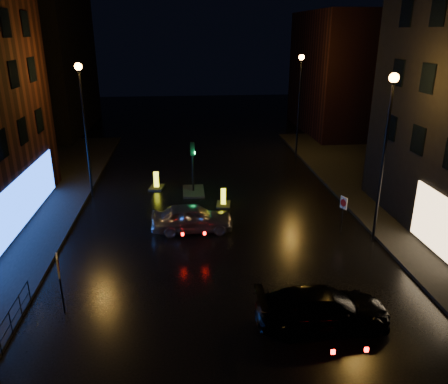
{
  "coord_description": "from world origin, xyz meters",
  "views": [
    {
      "loc": [
        -1.74,
        -13.4,
        10.15
      ],
      "look_at": [
        0.13,
        6.33,
        2.8
      ],
      "focal_mm": 35.0,
      "sensor_mm": 36.0,
      "label": 1
    }
  ],
  "objects_px": {
    "road_sign_right": "(343,206)",
    "bollard_near": "(223,202)",
    "road_sign_left": "(59,271)",
    "dark_sedan": "(323,308)",
    "traffic_signal": "(193,185)",
    "silver_hatchback": "(192,218)",
    "bollard_far": "(157,185)"
  },
  "relations": [
    {
      "from": "dark_sedan",
      "to": "road_sign_left",
      "type": "bearing_deg",
      "value": 80.12
    },
    {
      "from": "bollard_near",
      "to": "traffic_signal",
      "type": "bearing_deg",
      "value": 133.15
    },
    {
      "from": "traffic_signal",
      "to": "road_sign_right",
      "type": "distance_m",
      "value": 10.38
    },
    {
      "from": "road_sign_left",
      "to": "road_sign_right",
      "type": "height_order",
      "value": "road_sign_left"
    },
    {
      "from": "dark_sedan",
      "to": "bollard_far",
      "type": "xyz_separation_m",
      "value": [
        -6.77,
        15.48,
        -0.45
      ]
    },
    {
      "from": "bollard_near",
      "to": "road_sign_left",
      "type": "xyz_separation_m",
      "value": [
        -7.07,
        -10.28,
        1.59
      ]
    },
    {
      "from": "bollard_near",
      "to": "road_sign_left",
      "type": "height_order",
      "value": "road_sign_left"
    },
    {
      "from": "bollard_far",
      "to": "road_sign_right",
      "type": "xyz_separation_m",
      "value": [
        10.18,
        -7.92,
        1.26
      ]
    },
    {
      "from": "silver_hatchback",
      "to": "dark_sedan",
      "type": "bearing_deg",
      "value": -152.02
    },
    {
      "from": "traffic_signal",
      "to": "silver_hatchback",
      "type": "distance_m",
      "value": 5.97
    },
    {
      "from": "dark_sedan",
      "to": "traffic_signal",
      "type": "bearing_deg",
      "value": 16.42
    },
    {
      "from": "bollard_far",
      "to": "bollard_near",
      "type": "bearing_deg",
      "value": -29.61
    },
    {
      "from": "silver_hatchback",
      "to": "road_sign_right",
      "type": "xyz_separation_m",
      "value": [
        7.91,
        -0.93,
        0.77
      ]
    },
    {
      "from": "bollard_near",
      "to": "bollard_far",
      "type": "relative_size",
      "value": 0.92
    },
    {
      "from": "road_sign_right",
      "to": "bollard_near",
      "type": "bearing_deg",
      "value": -58.77
    },
    {
      "from": "dark_sedan",
      "to": "silver_hatchback",
      "type": "bearing_deg",
      "value": 27.81
    },
    {
      "from": "bollard_near",
      "to": "road_sign_left",
      "type": "distance_m",
      "value": 12.58
    },
    {
      "from": "silver_hatchback",
      "to": "bollard_far",
      "type": "xyz_separation_m",
      "value": [
        -2.27,
        6.99,
        -0.49
      ]
    },
    {
      "from": "bollard_far",
      "to": "traffic_signal",
      "type": "bearing_deg",
      "value": -12.29
    },
    {
      "from": "bollard_near",
      "to": "bollard_far",
      "type": "xyz_separation_m",
      "value": [
        -4.26,
        3.55,
        0.02
      ]
    },
    {
      "from": "bollard_near",
      "to": "silver_hatchback",
      "type": "bearing_deg",
      "value": -112.08
    },
    {
      "from": "traffic_signal",
      "to": "bollard_far",
      "type": "relative_size",
      "value": 2.36
    },
    {
      "from": "bollard_near",
      "to": "road_sign_right",
      "type": "xyz_separation_m",
      "value": [
        5.92,
        -4.37,
        1.27
      ]
    },
    {
      "from": "dark_sedan",
      "to": "bollard_near",
      "type": "distance_m",
      "value": 12.2
    },
    {
      "from": "bollard_near",
      "to": "road_sign_right",
      "type": "bearing_deg",
      "value": -28.4
    },
    {
      "from": "road_sign_right",
      "to": "traffic_signal",
      "type": "bearing_deg",
      "value": -64.19
    },
    {
      "from": "road_sign_left",
      "to": "bollard_far",
      "type": "bearing_deg",
      "value": 62.61
    },
    {
      "from": "silver_hatchback",
      "to": "dark_sedan",
      "type": "relative_size",
      "value": 0.89
    },
    {
      "from": "bollard_far",
      "to": "road_sign_right",
      "type": "bearing_deg",
      "value": -27.67
    },
    {
      "from": "silver_hatchback",
      "to": "bollard_far",
      "type": "height_order",
      "value": "silver_hatchback"
    },
    {
      "from": "traffic_signal",
      "to": "road_sign_right",
      "type": "relative_size",
      "value": 1.71
    },
    {
      "from": "silver_hatchback",
      "to": "bollard_near",
      "type": "bearing_deg",
      "value": -30.03
    }
  ]
}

